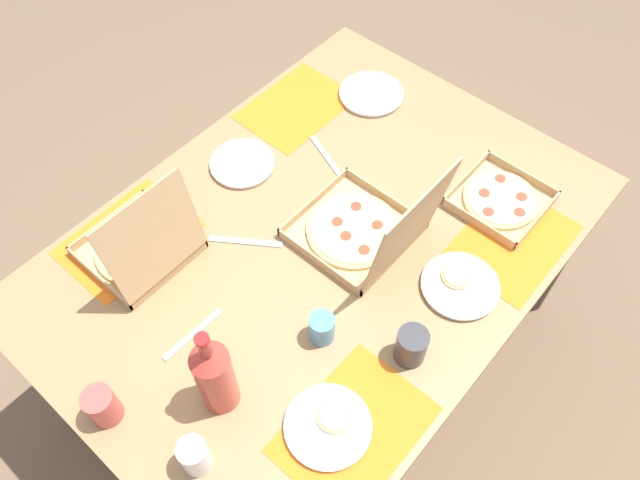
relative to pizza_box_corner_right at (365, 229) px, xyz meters
The scene contains 21 objects.
ground_plane 0.83m from the pizza_box_corner_right, 48.67° to the right, with size 6.00×6.00×0.00m, color brown.
dining_table 0.19m from the pizza_box_corner_right, 48.67° to the right, with size 1.58×1.13×0.77m.
placemat_near_left 0.58m from the pizza_box_corner_right, 118.14° to the right, with size 0.36×0.26×0.00m, color orange.
placemat_near_right 0.68m from the pizza_box_corner_right, 49.32° to the right, with size 0.36×0.26×0.00m, color orange.
placemat_far_left 0.43m from the pizza_box_corner_right, 130.30° to the left, with size 0.36×0.26×0.00m, color orange.
placemat_far_right 0.55m from the pizza_box_corner_right, 36.27° to the left, with size 0.36×0.26×0.00m, color orange.
pizza_box_corner_right is the anchor object (origin of this frame).
pizza_box_center 0.62m from the pizza_box_corner_right, 43.83° to the right, with size 0.28×0.28×0.31m.
pizza_box_corner_left 0.43m from the pizza_box_corner_right, 149.51° to the left, with size 0.25×0.25×0.04m.
plate_far_right 0.60m from the pizza_box_corner_right, 143.52° to the right, with size 0.22×0.22×0.02m.
plate_near_left 0.46m from the pizza_box_corner_right, 86.44° to the right, with size 0.20×0.20×0.02m.
plate_near_right 0.30m from the pizza_box_corner_right, 99.43° to the left, with size 0.21×0.21×0.03m.
plate_middle 0.55m from the pizza_box_corner_right, 29.94° to the left, with size 0.21×0.21×0.03m.
soda_bottle 0.59m from the pizza_box_corner_right, ahead, with size 0.09×0.09×0.32m.
cup_dark 0.32m from the pizza_box_corner_right, 19.09° to the left, with size 0.07×0.07×0.09m, color teal.
cup_red 0.74m from the pizza_box_corner_right, ahead, with size 0.07×0.07×0.11m, color silver.
cup_spare 0.37m from the pizza_box_corner_right, 56.67° to the left, with size 0.08×0.08×0.11m, color #333338.
cup_clear_right 0.81m from the pizza_box_corner_right, 10.21° to the right, with size 0.07×0.07×0.11m, color #BF4742.
knife_by_far_left 0.34m from the pizza_box_corner_right, 47.57° to the right, with size 0.21×0.02×0.01m, color #B7B7BC.
fork_by_near_right 0.55m from the pizza_box_corner_right, 15.62° to the right, with size 0.19×0.02×0.01m, color #B7B7BC.
fork_by_near_left 0.34m from the pizza_box_corner_right, 120.38° to the right, with size 0.19×0.02×0.01m, color #B7B7BC.
Camera 1 is at (0.76, 0.66, 2.23)m, focal length 34.95 mm.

